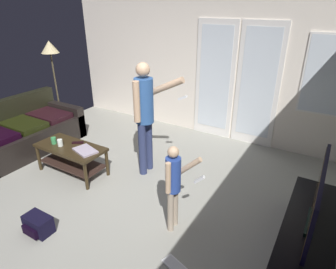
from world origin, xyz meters
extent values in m
cube|color=#99988D|center=(0.00, 0.00, -0.01)|extent=(5.66, 5.28, 0.02)
cube|color=silver|center=(0.00, 2.61, 1.33)|extent=(5.66, 0.06, 2.67)
cube|color=white|center=(0.39, 2.57, 1.06)|extent=(0.75, 0.02, 2.19)
cube|color=silver|center=(0.39, 2.55, 1.11)|extent=(0.59, 0.01, 1.89)
cube|color=white|center=(1.18, 2.57, 1.06)|extent=(0.75, 0.02, 2.19)
cube|color=silver|center=(1.18, 2.55, 1.11)|extent=(0.59, 0.01, 1.89)
cube|color=white|center=(2.23, 2.57, 1.39)|extent=(0.76, 0.02, 1.24)
cube|color=silver|center=(2.23, 2.55, 1.39)|extent=(0.70, 0.01, 1.18)
cube|color=black|center=(-2.19, 0.25, 0.22)|extent=(0.99, 1.93, 0.43)
cube|color=black|center=(-2.60, 0.25, 0.65)|extent=(0.16, 1.93, 0.43)
cube|color=black|center=(-2.19, 1.14, 0.30)|extent=(0.99, 0.16, 0.59)
cube|color=black|center=(-2.15, 0.25, 0.48)|extent=(0.75, 0.49, 0.09)
cube|color=black|center=(-2.15, 0.79, 0.48)|extent=(0.75, 0.49, 0.09)
cube|color=#312614|center=(-0.87, 0.14, 0.43)|extent=(1.08, 0.50, 0.04)
cube|color=#32211B|center=(-0.87, 0.14, 0.16)|extent=(1.00, 0.42, 0.02)
cylinder|color=#312614|center=(-1.38, -0.08, 0.21)|extent=(0.05, 0.05, 0.41)
cylinder|color=#312614|center=(-0.36, -0.08, 0.21)|extent=(0.05, 0.05, 0.41)
cylinder|color=#312614|center=(-1.38, 0.35, 0.21)|extent=(0.05, 0.05, 0.41)
cylinder|color=#312614|center=(-0.36, 0.35, 0.21)|extent=(0.05, 0.05, 0.41)
cube|color=black|center=(2.42, 0.22, 0.21)|extent=(0.49, 1.70, 0.43)
cube|color=black|center=(2.42, 0.22, 0.45)|extent=(0.08, 0.43, 0.04)
cube|color=black|center=(2.42, 0.22, 0.75)|extent=(0.04, 1.24, 0.57)
cube|color=#4C3819|center=(2.40, 0.22, 0.75)|extent=(0.00, 1.19, 0.52)
cylinder|color=navy|center=(0.07, 0.67, 0.41)|extent=(0.11, 0.11, 0.82)
cylinder|color=navy|center=(0.06, 0.85, 0.41)|extent=(0.11, 0.11, 0.82)
cylinder|color=#2E5696|center=(0.07, 0.76, 1.15)|extent=(0.27, 0.27, 0.64)
sphere|color=#D5AB85|center=(0.07, 0.76, 1.59)|extent=(0.20, 0.20, 0.20)
cylinder|color=#D5AB85|center=(0.07, 0.58, 1.18)|extent=(0.09, 0.09, 0.57)
cylinder|color=#D5AB85|center=(0.32, 0.95, 1.34)|extent=(0.56, 0.12, 0.33)
cube|color=white|center=(0.57, 0.96, 1.22)|extent=(0.14, 0.05, 0.09)
cylinder|color=tan|center=(1.05, -0.16, 0.26)|extent=(0.07, 0.07, 0.52)
cylinder|color=tan|center=(1.04, -0.05, 0.26)|extent=(0.07, 0.07, 0.52)
cylinder|color=#294499|center=(1.05, -0.11, 0.72)|extent=(0.17, 0.17, 0.41)
sphere|color=#DCB38D|center=(1.05, -0.11, 1.00)|extent=(0.12, 0.12, 0.12)
cylinder|color=#DCB38D|center=(1.05, -0.22, 0.75)|extent=(0.06, 0.06, 0.36)
cylinder|color=#DCB38D|center=(1.17, 0.01, 0.80)|extent=(0.30, 0.07, 0.29)
cube|color=white|center=(1.30, 0.02, 0.68)|extent=(0.12, 0.05, 0.12)
cylinder|color=#2F251E|center=(-2.58, 1.37, 0.01)|extent=(0.26, 0.26, 0.02)
cylinder|color=#4E452E|center=(-2.58, 1.37, 0.77)|extent=(0.03, 0.03, 1.54)
cone|color=beige|center=(-2.58, 1.37, 1.62)|extent=(0.34, 0.34, 0.23)
cube|color=black|center=(-0.23, -0.97, 0.11)|extent=(0.33, 0.19, 0.22)
cube|color=black|center=(-0.23, -1.08, 0.08)|extent=(0.23, 0.04, 0.11)
cube|color=#B6A8BA|center=(-0.56, 0.14, 0.47)|extent=(0.41, 0.32, 0.03)
cylinder|color=white|center=(-1.00, 0.07, 0.50)|extent=(0.08, 0.08, 0.10)
cylinder|color=#3B9553|center=(-1.15, 0.07, 0.50)|extent=(0.07, 0.07, 0.10)
cube|color=black|center=(-0.85, 0.26, 0.46)|extent=(0.17, 0.14, 0.02)
camera|label=1|loc=(2.35, -2.39, 2.42)|focal=30.76mm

